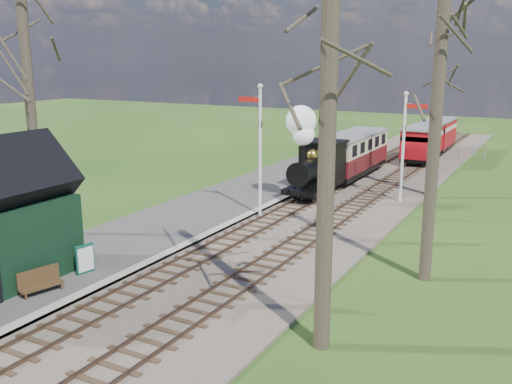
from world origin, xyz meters
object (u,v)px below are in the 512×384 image
red_carriage_b (438,134)px  locomotive (314,158)px  red_carriage_a (422,143)px  semaphore_near (259,141)px  semaphore_far (405,139)px  bench (40,281)px  coach (353,152)px  sign_board (85,259)px

red_carriage_b → locomotive: bearing=-97.9°
red_carriage_a → semaphore_near: bearing=-100.6°
locomotive → semaphore_near: bearing=-99.1°
semaphore_far → bench: 18.82m
semaphore_far → red_carriage_a: (-1.77, 11.99, -1.89)m
red_carriage_a → bench: bearing=-99.6°
coach → red_carriage_a: (2.60, 7.21, -0.16)m
red_carriage_b → bench: red_carriage_b is taller
semaphore_far → semaphore_near: bearing=-130.6°
semaphore_far → bench: (-6.74, -17.35, -2.79)m
bench → coach: bearing=83.9°
sign_board → locomotive: bearing=80.7°
semaphore_near → red_carriage_b: 23.82m
coach → sign_board: coach is taller
semaphore_near → bench: semaphore_near is taller
bench → red_carriage_b: bearing=81.9°
red_carriage_a → red_carriage_b: size_ratio=1.00×
red_carriage_b → sign_board: bearing=-98.5°
semaphore_near → red_carriage_a: bearing=79.4°
bench → sign_board: bearing=88.5°
coach → sign_board: bearing=-96.5°
locomotive → coach: 6.10m
red_carriage_a → bench: red_carriage_a is taller
semaphore_near → bench: size_ratio=4.42×
red_carriage_b → bench: (-4.97, -34.83, -0.90)m
coach → red_carriage_b: bearing=78.4°
sign_board → red_carriage_a: bearing=79.8°
sign_board → bench: sign_board is taller
locomotive → red_carriage_b: size_ratio=0.98×
locomotive → bench: 16.31m
coach → sign_board: size_ratio=7.68×
locomotive → red_carriage_a: bearing=78.9°
red_carriage_a → bench: size_ratio=3.53×
semaphore_near → bench: 11.86m
semaphore_near → semaphore_far: size_ratio=1.09×
semaphore_far → locomotive: semaphore_far is taller
locomotive → red_carriage_b: (2.61, 18.78, -0.76)m
semaphore_far → sign_board: semaphore_far is taller
red_carriage_b → coach: bearing=-101.6°
red_carriage_a → bench: 29.76m
locomotive → sign_board: bearing=-99.3°
sign_board → red_carriage_b: bearing=81.5°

